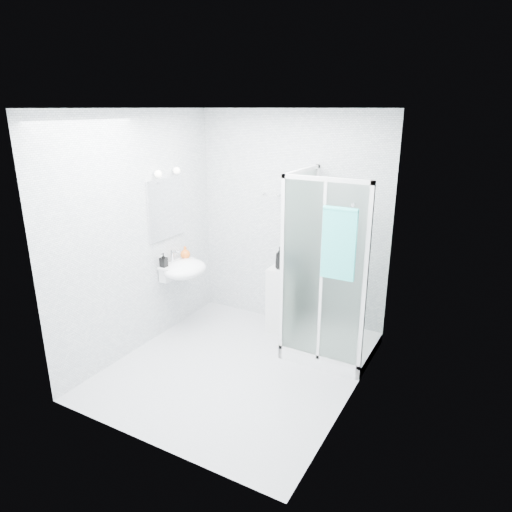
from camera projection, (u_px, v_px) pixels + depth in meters
The scene contains 12 objects.
room at pixel (234, 250), 4.38m from camera, with size 2.40×2.60×2.60m.
shower_enclosure at pixel (324, 315), 4.97m from camera, with size 0.90×0.95×2.00m.
wall_basin at pixel (183, 269), 5.36m from camera, with size 0.46×0.56×0.35m.
mirror at pixel (166, 209), 5.23m from camera, with size 0.02×0.60×0.70m, color white.
vanity_lights at pixel (167, 172), 5.08m from camera, with size 0.10×0.40×0.08m.
wall_hooks at pixel (271, 194), 5.44m from camera, with size 0.23×0.06×0.03m.
storage_cabinet at pixel (283, 299), 5.50m from camera, with size 0.34×0.36×0.80m.
hand_towel at pixel (339, 242), 4.22m from camera, with size 0.33×0.05×0.69m.
shampoo_bottle_a at pixel (280, 258), 5.32m from camera, with size 0.10×0.10×0.26m, color black.
shampoo_bottle_b at pixel (290, 259), 5.30m from camera, with size 0.11×0.12×0.25m, color #0B1E43.
soap_dispenser_orange at pixel (185, 252), 5.50m from camera, with size 0.12×0.12×0.15m, color orange.
soap_dispenser_black at pixel (164, 260), 5.21m from camera, with size 0.07×0.08×0.16m, color black.
Camera 1 is at (2.20, -3.55, 2.61)m, focal length 32.00 mm.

